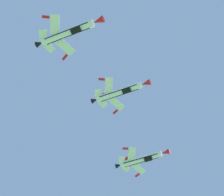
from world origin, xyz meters
TOP-DOWN VIEW (x-y plane):
  - fighter_jet_lead at (51.02, 53.69)m, footprint 10.74×14.79m
  - fighter_jet_left_wing at (32.87, 41.80)m, footprint 10.69×14.79m
  - fighter_jet_right_wing at (12.09, 34.31)m, footprint 10.75×14.79m

SIDE VIEW (x-z plane):
  - fighter_jet_right_wing at x=12.09m, z-range 69.44..73.88m
  - fighter_jet_lead at x=51.02m, z-range 69.96..74.46m
  - fighter_jet_left_wing at x=32.87m, z-range 73.56..78.23m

